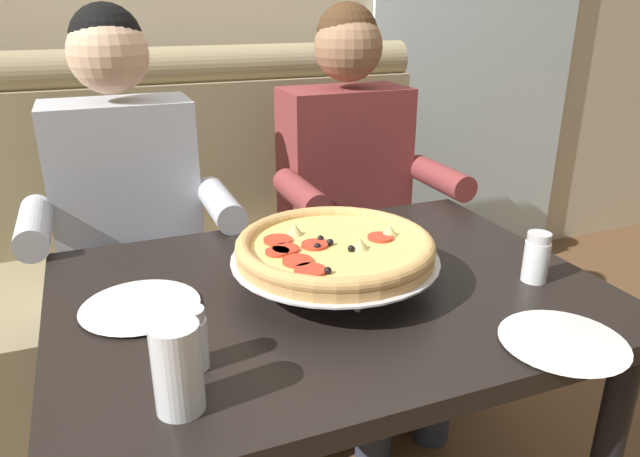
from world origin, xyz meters
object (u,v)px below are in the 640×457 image
Objects in this scene: shaker_parmesan at (536,261)px; pizza at (335,249)px; diner_left at (131,220)px; booth_bench at (235,265)px; dining_table at (330,328)px; diner_right at (357,192)px; plate_near_right at (140,304)px; shaker_oregano at (192,343)px; plate_near_left at (564,339)px; drinking_glass at (178,373)px.

pizza is at bearing 162.30° from shaker_parmesan.
shaker_parmesan is (0.76, -0.73, 0.06)m from diner_left.
booth_bench reaches higher than dining_table.
pizza is (0.36, -0.61, 0.10)m from diner_left.
pizza is (-0.34, -0.61, 0.10)m from diner_right.
booth_bench is 6.74× the size of plate_near_right.
diner_left is 0.79m from shaker_oregano.
shaker_parmesan is at bearing -67.57° from booth_bench.
booth_bench reaches higher than plate_near_left.
plate_near_right is (-0.37, 0.05, 0.11)m from dining_table.
drinking_glass reaches higher than shaker_oregano.
diner_right is at bearing 61.04° from pizza.
pizza is 4.03× the size of shaker_oregano.
plate_near_left is at bearing -50.05° from dining_table.
diner_right reaches higher than booth_bench.
shaker_oregano reaches higher than plate_near_left.
dining_table is at bearing 38.41° from drinking_glass.
drinking_glass is (-0.76, -0.15, 0.01)m from shaker_parmesan.
shaker_oregano is (-0.31, -0.18, 0.14)m from dining_table.
booth_bench is 14.31× the size of shaker_parmesan.
booth_bench is 1.39× the size of dining_table.
booth_bench is 3.63× the size of pizza.
booth_bench is 11.12× the size of drinking_glass.
diner_left is 3.01× the size of pizza.
pizza is 0.37m from shaker_oregano.
booth_bench reaches higher than shaker_parmesan.
shaker_oregano is 0.10m from drinking_glass.
shaker_parmesan reaches higher than shaker_oregano.
plate_near_right is at bearing 167.03° from shaker_parmesan.
pizza is 3.95× the size of shaker_parmesan.
shaker_oregano is 0.98× the size of shaker_parmesan.
diner_right is at bearing 51.77° from drinking_glass.
plate_near_right is at bearing 172.18° from pizza.
diner_left is 0.71m from pizza.
shaker_parmesan is (0.07, -0.73, 0.06)m from diner_right.
diner_left is 1.15m from plate_near_left.
booth_bench is at bearing 90.00° from dining_table.
diner_right is 11.87× the size of shaker_parmesan.
shaker_parmesan is at bearing -44.08° from diner_left.
drinking_glass reaches higher than plate_near_right.
diner_left is 0.55m from plate_near_right.
shaker_oregano is at bearing -130.02° from diner_right.
shaker_parmesan is at bearing 10.91° from drinking_glass.
plate_near_left reaches higher than dining_table.
diner_right is 9.22× the size of drinking_glass.
plate_near_left is 0.96× the size of plate_near_right.
pizza is 0.42m from shaker_parmesan.
dining_table is (0.00, -0.87, 0.23)m from booth_bench.
dining_table is 5.06× the size of plate_near_left.
plate_near_left and plate_near_right have the same top height.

